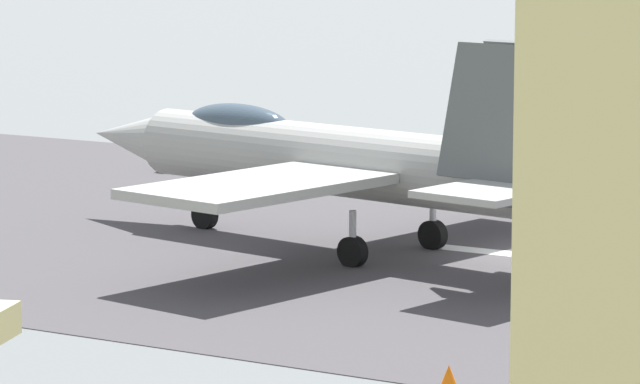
# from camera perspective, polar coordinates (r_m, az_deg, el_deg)

# --- Properties ---
(ground_plane) EXTENTS (400.00, 400.00, 0.00)m
(ground_plane) POSITION_cam_1_polar(r_m,az_deg,el_deg) (48.09, 6.65, -1.98)
(ground_plane) COLOR slate
(runway_strip) EXTENTS (240.00, 26.00, 0.02)m
(runway_strip) POSITION_cam_1_polar(r_m,az_deg,el_deg) (48.08, 6.67, -1.97)
(runway_strip) COLOR #484447
(runway_strip) RESTS_ON ground
(fighter_jet) EXTENTS (17.38, 14.90, 5.57)m
(fighter_jet) POSITION_cam_1_polar(r_m,az_deg,el_deg) (48.51, 0.63, 1.02)
(fighter_jet) COLOR #A4A5A0
(fighter_jet) RESTS_ON ground
(crew_person) EXTENTS (0.69, 0.36, 1.58)m
(crew_person) POSITION_cam_1_polar(r_m,az_deg,el_deg) (63.50, -4.56, 1.34)
(crew_person) COLOR #1E2338
(crew_person) RESTS_ON ground
(marker_cone_near) EXTENTS (0.44, 0.44, 0.55)m
(marker_cone_near) POSITION_cam_1_polar(r_m,az_deg,el_deg) (34.60, 3.88, -5.63)
(marker_cone_near) COLOR orange
(marker_cone_near) RESTS_ON ground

